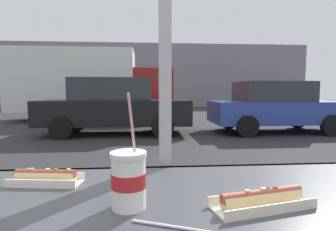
% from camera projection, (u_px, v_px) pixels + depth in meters
% --- Properties ---
extents(ground_plane, '(60.00, 60.00, 0.00)m').
position_uv_depth(ground_plane, '(150.00, 130.00, 9.12)').
color(ground_plane, '#2D2D30').
extents(sidewalk_strip, '(16.00, 2.80, 0.15)m').
position_uv_depth(sidewalk_strip, '(155.00, 213.00, 2.76)').
color(sidewalk_strip, '#9E998E').
rests_on(sidewalk_strip, ground).
extents(building_facade_far, '(28.00, 1.20, 5.42)m').
position_uv_depth(building_facade_far, '(148.00, 76.00, 23.24)').
color(building_facade_far, gray).
rests_on(building_facade_far, ground).
extents(soda_cup_right, '(0.10, 0.10, 0.31)m').
position_uv_depth(soda_cup_right, '(129.00, 179.00, 0.71)').
color(soda_cup_right, silver).
rests_on(soda_cup_right, window_counter).
extents(hotdog_tray_near, '(0.29, 0.16, 0.05)m').
position_uv_depth(hotdog_tray_near, '(262.00, 199.00, 0.72)').
color(hotdog_tray_near, beige).
rests_on(hotdog_tray_near, window_counter).
extents(hotdog_tray_far, '(0.24, 0.12, 0.05)m').
position_uv_depth(hotdog_tray_far, '(46.00, 177.00, 0.90)').
color(hotdog_tray_far, silver).
rests_on(hotdog_tray_far, window_counter).
extents(loose_straw, '(0.18, 0.07, 0.01)m').
position_uv_depth(loose_straw, '(171.00, 226.00, 0.61)').
color(loose_straw, white).
rests_on(loose_straw, window_counter).
extents(parked_car_black, '(4.54, 1.90, 1.73)m').
position_uv_depth(parked_car_black, '(115.00, 106.00, 8.26)').
color(parked_car_black, black).
rests_on(parked_car_black, ground).
extents(parked_car_blue, '(4.15, 2.00, 1.64)m').
position_uv_depth(parked_car_blue, '(275.00, 107.00, 8.66)').
color(parked_car_blue, '#283D93').
rests_on(parked_car_blue, ground).
extents(box_truck, '(7.19, 2.44, 3.20)m').
position_uv_depth(box_truck, '(89.00, 83.00, 12.26)').
color(box_truck, silver).
rests_on(box_truck, ground).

